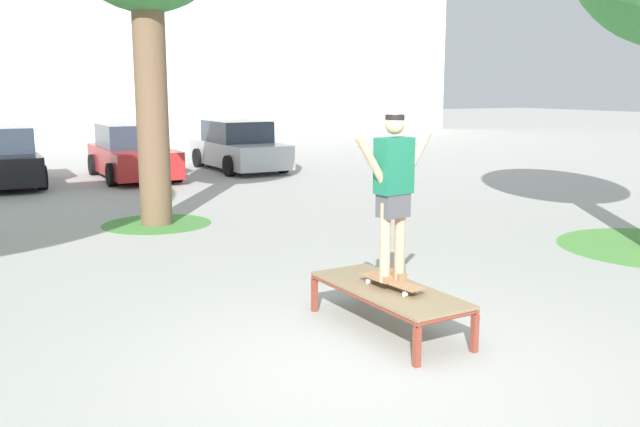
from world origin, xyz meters
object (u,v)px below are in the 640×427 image
(skate_box, at_px, (388,292))
(car_silver, at_px, (238,147))
(skater, at_px, (393,186))
(skateboard, at_px, (392,282))
(car_black, at_px, (0,159))
(car_red, at_px, (132,154))

(skate_box, distance_m, car_silver, 14.64)
(skate_box, height_order, skater, skater)
(skate_box, xyz_separation_m, skater, (0.00, -0.05, 1.12))
(car_silver, bearing_deg, skateboard, -105.46)
(skater, height_order, car_silver, skater)
(car_black, bearing_deg, car_red, -4.23)
(car_red, bearing_deg, car_black, 175.77)
(skater, distance_m, car_black, 14.21)
(skateboard, bearing_deg, car_silver, 74.54)
(car_silver, bearing_deg, skate_box, -105.53)
(skater, xyz_separation_m, car_red, (0.57, 13.66, -0.84))
(car_black, height_order, car_silver, same)
(skater, xyz_separation_m, car_silver, (3.92, 14.16, -0.84))
(skater, bearing_deg, car_red, 87.63)
(car_red, height_order, car_silver, same)
(car_red, bearing_deg, skate_box, -92.39)
(skateboard, distance_m, car_black, 14.19)
(skater, distance_m, car_silver, 14.72)
(skate_box, distance_m, car_red, 13.62)
(car_black, relative_size, car_silver, 0.99)
(skater, xyz_separation_m, car_black, (-2.79, 13.91, -0.84))
(skate_box, height_order, skateboard, skateboard)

